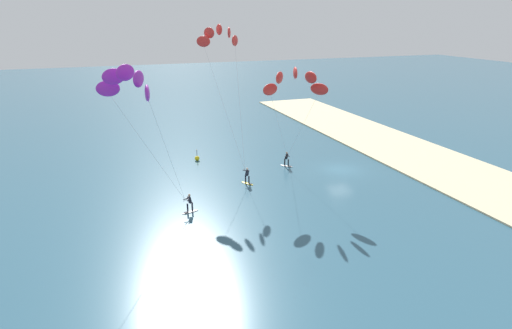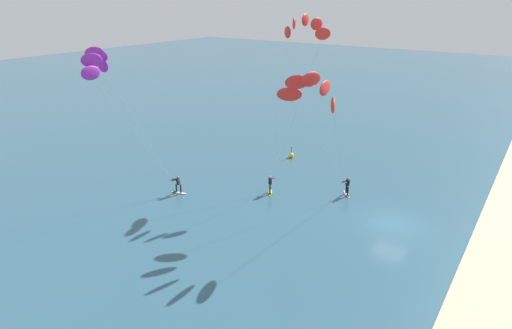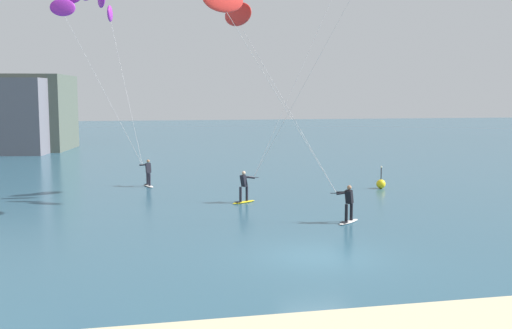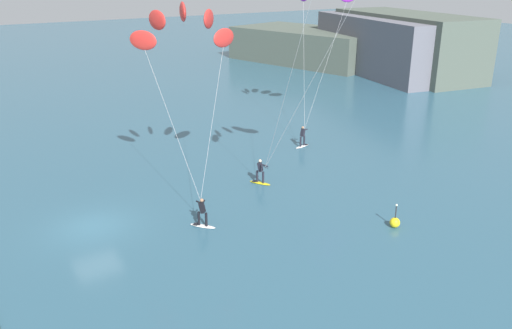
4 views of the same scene
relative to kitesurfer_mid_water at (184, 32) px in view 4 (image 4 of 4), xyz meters
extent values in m
plane|color=#2D566B|center=(1.71, -6.64, -9.81)|extent=(240.00, 240.00, 0.00)
ellipsoid|color=white|center=(-3.53, 11.16, -9.77)|extent=(0.72, 1.54, 0.08)
cube|color=black|center=(-3.63, 11.56, -9.72)|extent=(0.35, 0.34, 0.02)
cylinder|color=black|center=(-3.47, 10.95, -9.34)|extent=(0.14, 0.14, 0.78)
cylinder|color=black|center=(-3.58, 11.37, -9.34)|extent=(0.14, 0.14, 0.78)
cube|color=black|center=(-3.53, 11.16, -8.65)|extent=(0.37, 0.39, 0.63)
sphere|color=#9E7051|center=(-3.53, 11.16, -8.23)|extent=(0.20, 0.20, 0.20)
cylinder|color=black|center=(-3.87, 11.59, -8.50)|extent=(0.37, 0.45, 0.03)
cylinder|color=black|center=(-3.79, 11.30, -8.47)|extent=(0.57, 0.37, 0.15)
cylinder|color=black|center=(-3.62, 11.44, -8.47)|extent=(0.26, 0.60, 0.15)
cylinder|color=#B2B2B7|center=(-4.80, 14.20, -3.72)|extent=(1.87, 5.25, 9.58)
cylinder|color=#B2B2B7|center=(-6.23, 13.05, -3.72)|extent=(4.74, 2.94, 9.58)
ellipsoid|color=white|center=(4.79, -1.51, -9.77)|extent=(1.38, 1.23, 0.08)
cube|color=black|center=(4.48, -1.78, -9.72)|extent=(0.40, 0.40, 0.02)
cylinder|color=black|center=(4.96, -1.37, -9.34)|extent=(0.14, 0.14, 0.78)
cylinder|color=black|center=(4.63, -1.65, -9.34)|extent=(0.14, 0.14, 0.78)
cube|color=black|center=(4.79, -1.51, -8.65)|extent=(0.44, 0.44, 0.63)
sphere|color=#9E7051|center=(4.79, -1.51, -8.23)|extent=(0.20, 0.20, 0.20)
cylinder|color=black|center=(4.27, -1.35, -8.50)|extent=(0.53, 0.19, 0.03)
cylinder|color=black|center=(4.50, -1.54, -8.47)|extent=(0.61, 0.13, 0.15)
cylinder|color=black|center=(4.57, -1.33, -8.47)|extent=(0.52, 0.45, 0.15)
ellipsoid|color=red|center=(0.52, 2.26, -0.40)|extent=(1.21, 1.93, 1.10)
ellipsoid|color=red|center=(0.26, 1.45, 0.69)|extent=(1.75, 1.54, 1.10)
ellipsoid|color=red|center=(-0.18, 0.06, 1.11)|extent=(2.02, 0.91, 1.10)
ellipsoid|color=red|center=(-0.62, -1.33, 0.69)|extent=(2.03, 0.49, 1.10)
ellipsoid|color=red|center=(-0.87, -2.15, -0.40)|extent=(1.93, 1.21, 1.10)
cylinder|color=#B2B2B7|center=(2.40, 0.46, -4.60)|extent=(3.77, 3.63, 7.82)
cylinder|color=#B2B2B7|center=(1.70, -1.75, -4.60)|extent=(5.16, 0.82, 7.82)
ellipsoid|color=yellow|center=(1.18, 4.37, -9.77)|extent=(1.47, 1.07, 0.08)
cube|color=black|center=(0.83, 4.16, -9.72)|extent=(0.39, 0.39, 0.02)
cylinder|color=black|center=(1.37, 4.48, -9.34)|extent=(0.14, 0.14, 0.78)
cylinder|color=black|center=(0.99, 4.26, -9.34)|extent=(0.14, 0.14, 0.78)
cube|color=black|center=(1.18, 4.37, -8.65)|extent=(0.43, 0.42, 0.63)
sphere|color=beige|center=(1.18, 4.37, -8.23)|extent=(0.20, 0.20, 0.20)
cylinder|color=black|center=(1.73, 4.42, -8.50)|extent=(0.55, 0.08, 0.03)
cylinder|color=black|center=(1.45, 4.50, -8.47)|extent=(0.58, 0.36, 0.15)
cylinder|color=black|center=(1.47, 4.29, -8.47)|extent=(0.60, 0.25, 0.15)
cylinder|color=#B2B2B7|center=(4.88, 3.86, -2.57)|extent=(6.32, 1.15, 11.88)
cylinder|color=#B2B2B7|center=(4.71, 5.59, -2.57)|extent=(5.98, 2.36, 11.88)
sphere|color=yellow|center=(10.24, 7.41, -9.53)|extent=(0.56, 0.56, 0.56)
cylinder|color=#262628|center=(10.24, 7.41, -8.90)|extent=(0.06, 0.06, 0.70)
sphere|color=#F2F2CC|center=(10.24, 7.41, -8.49)|extent=(0.12, 0.12, 0.12)
cube|color=#4C564C|center=(-21.70, 40.90, -5.94)|extent=(23.08, 11.47, 7.74)
cube|color=slate|center=(-23.19, 38.49, -6.17)|extent=(23.75, 12.10, 7.28)
cube|color=#4C564C|center=(-35.73, 35.40, -7.42)|extent=(24.31, 17.10, 4.79)
camera|label=1|loc=(-37.62, 17.64, 6.06)|focal=30.80mm
camera|label=2|loc=(-28.75, -14.62, 6.83)|focal=30.23mm
camera|label=3|loc=(-4.63, -26.12, -4.23)|focal=42.00mm
camera|label=4|loc=(28.32, -12.31, 3.45)|focal=36.99mm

